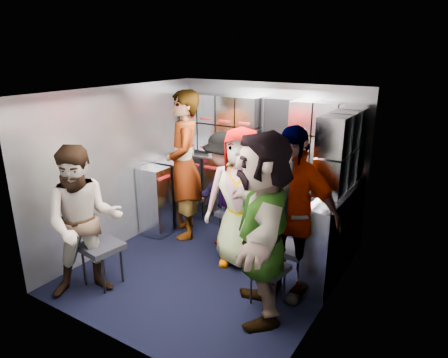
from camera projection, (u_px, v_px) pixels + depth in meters
The scene contains 29 objects.
floor at pixel (211, 268), 4.84m from camera, with size 3.00×3.00×0.00m, color black.
wall_back at pixel (268, 157), 5.72m from camera, with size 2.80×0.04×2.10m, color #8F939C.
wall_left at pixel (121, 168), 5.21m from camera, with size 0.04×3.00×2.10m, color #8F939C.
wall_right at pixel (332, 212), 3.80m from camera, with size 0.04×3.00×2.10m, color #8F939C.
ceiling at pixel (209, 92), 4.18m from camera, with size 2.80×3.00×0.02m, color silver.
cart_bank_back at pixel (261, 198), 5.72m from camera, with size 2.68×0.38×0.99m, color #9AA0A9.
cart_bank_left at pixel (164, 197), 5.73m from camera, with size 0.38×0.76×0.99m, color #9AA0A9.
counter at pixel (262, 163), 5.56m from camera, with size 2.68×0.42×0.03m, color #AEB0B5.
locker_bank_back at pixel (265, 128), 5.46m from camera, with size 2.68×0.28×0.82m, color #9AA0A9.
locker_bank_right at pixel (342, 150), 4.31m from camera, with size 0.28×1.00×0.82m, color #9AA0A9.
right_cabinet at pixel (331, 236), 4.54m from camera, with size 0.28×1.20×1.00m, color #9AA0A9.
coffee_niche at pixel (278, 131), 5.43m from camera, with size 0.46×0.16×0.84m, color black, non-canonical shape.
red_latch_strip at pixel (255, 176), 5.44m from camera, with size 2.60×0.02×0.03m, color maroon.
jump_seat_near_left at pixel (101, 248), 4.38m from camera, with size 0.47×0.45×0.50m.
jump_seat_mid_left at pixel (232, 215), 5.41m from camera, with size 0.41×0.40×0.43m.
jump_seat_center at pixel (247, 227), 5.00m from camera, with size 0.46×0.45×0.45m.
jump_seat_mid_right at pixel (294, 252), 4.39m from camera, with size 0.41×0.39×0.46m.
jump_seat_near_right at pixel (268, 270), 4.07m from camera, with size 0.40×0.39×0.43m.
attendant_standing at pixel (184, 166), 5.42m from camera, with size 0.74×0.49×2.03m, color black.
attendant_arc_a at pixel (84, 222), 4.12m from camera, with size 0.80×0.62×1.64m, color black.
attendant_arc_b at pixel (225, 191), 5.14m from camera, with size 1.01×0.58×1.56m, color black.
attendant_arc_c at pixel (240, 198), 4.72m from camera, with size 0.83×0.54×1.70m, color black.
attendant_arc_d at pixel (290, 214), 4.08m from camera, with size 1.08×0.45×1.84m, color black.
attendant_arc_e at pixel (262, 227), 3.76m from camera, with size 1.72×0.55×1.86m, color black.
bottle_left at pixel (210, 147), 5.89m from camera, with size 0.07×0.07×0.25m, color white.
bottle_mid at pixel (256, 154), 5.51m from camera, with size 0.06×0.06×0.24m, color white.
bottle_right at pixel (289, 158), 5.27m from camera, with size 0.06×0.06×0.25m, color white.
cup_left at pixel (191, 149), 6.08m from camera, with size 0.08×0.08×0.09m, color beige.
cup_right at pixel (294, 165), 5.24m from camera, with size 0.07×0.07×0.10m, color beige.
Camera 1 is at (2.39, -3.53, 2.53)m, focal length 32.00 mm.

